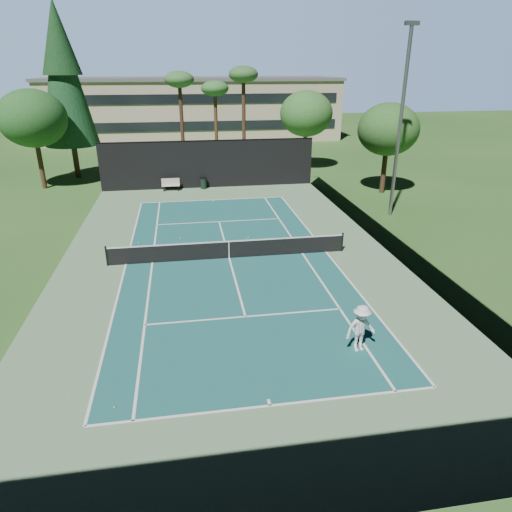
{
  "coord_description": "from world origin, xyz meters",
  "views": [
    {
      "loc": [
        -2.21,
        -22.85,
        9.67
      ],
      "look_at": [
        1.0,
        -3.0,
        1.3
      ],
      "focal_mm": 32.0,
      "sensor_mm": 36.0,
      "label": 1
    }
  ],
  "objects": [
    {
      "name": "court_surface",
      "position": [
        0.0,
        0.0,
        0.01
      ],
      "size": [
        10.97,
        23.77,
        0.01
      ],
      "primitive_type": "cube",
      "color": "#1C5A59",
      "rests_on": "ground"
    },
    {
      "name": "tennis_ball_c",
      "position": [
        1.49,
        3.02,
        0.04
      ],
      "size": [
        0.08,
        0.08,
        0.08
      ],
      "primitive_type": "sphere",
      "color": "#CFE033",
      "rests_on": "ground"
    },
    {
      "name": "player",
      "position": [
        3.8,
        -9.43,
        0.92
      ],
      "size": [
        1.28,
        0.86,
        1.84
      ],
      "primitive_type": "imported",
      "rotation": [
        0.0,
        0.0,
        0.16
      ],
      "color": "silver",
      "rests_on": "ground"
    },
    {
      "name": "court_lines",
      "position": [
        0.0,
        0.0,
        0.02
      ],
      "size": [
        11.07,
        23.87,
        0.01
      ],
      "color": "white",
      "rests_on": "ground"
    },
    {
      "name": "park_bench",
      "position": [
        -3.28,
        15.44,
        0.55
      ],
      "size": [
        1.5,
        0.45,
        1.02
      ],
      "color": "beige",
      "rests_on": "ground"
    },
    {
      "name": "decid_tree_a",
      "position": [
        10.0,
        22.0,
        5.42
      ],
      "size": [
        5.12,
        5.12,
        7.62
      ],
      "color": "#412E1C",
      "rests_on": "ground"
    },
    {
      "name": "pine_tree",
      "position": [
        -12.0,
        22.0,
        9.55
      ],
      "size": [
        4.8,
        4.8,
        15.0
      ],
      "color": "#4C3220",
      "rests_on": "ground"
    },
    {
      "name": "palm_a",
      "position": [
        -2.0,
        24.0,
        8.19
      ],
      "size": [
        2.8,
        2.8,
        9.32
      ],
      "color": "#452A1D",
      "rests_on": "ground"
    },
    {
      "name": "campus_building",
      "position": [
        0.0,
        45.98,
        4.21
      ],
      "size": [
        40.5,
        12.5,
        8.3
      ],
      "color": "#BFAE94",
      "rests_on": "ground"
    },
    {
      "name": "tennis_ball_a",
      "position": [
        -4.72,
        -11.2,
        0.03
      ],
      "size": [
        0.06,
        0.06,
        0.06
      ],
      "primitive_type": "sphere",
      "color": "#C3E734",
      "rests_on": "ground"
    },
    {
      "name": "decid_tree_c",
      "position": [
        -14.0,
        18.0,
        5.76
      ],
      "size": [
        5.44,
        5.44,
        8.09
      ],
      "color": "#4E3321",
      "rests_on": "ground"
    },
    {
      "name": "trash_bin",
      "position": [
        -0.52,
        15.65,
        0.48
      ],
      "size": [
        0.56,
        0.56,
        0.95
      ],
      "color": "black",
      "rests_on": "ground"
    },
    {
      "name": "tennis_net",
      "position": [
        0.0,
        0.0,
        0.56
      ],
      "size": [
        12.9,
        0.1,
        1.1
      ],
      "color": "black",
      "rests_on": "ground"
    },
    {
      "name": "tennis_ball_d",
      "position": [
        -5.06,
        3.15,
        0.04
      ],
      "size": [
        0.08,
        0.08,
        0.08
      ],
      "primitive_type": "sphere",
      "color": "#C1DC32",
      "rests_on": "ground"
    },
    {
      "name": "apron_slab",
      "position": [
        0.0,
        0.0,
        0.01
      ],
      "size": [
        18.0,
        32.0,
        0.01
      ],
      "primitive_type": "cube",
      "color": "#61885F",
      "rests_on": "ground"
    },
    {
      "name": "palm_b",
      "position": [
        1.5,
        26.0,
        7.36
      ],
      "size": [
        2.8,
        2.8,
        8.42
      ],
      "color": "#4F3621",
      "rests_on": "ground"
    },
    {
      "name": "light_pole",
      "position": [
        12.0,
        6.0,
        6.46
      ],
      "size": [
        0.9,
        0.25,
        12.22
      ],
      "color": "gray",
      "rests_on": "ground"
    },
    {
      "name": "ground",
      "position": [
        0.0,
        0.0,
        0.0
      ],
      "size": [
        160.0,
        160.0,
        0.0
      ],
      "primitive_type": "plane",
      "color": "#2B5720",
      "rests_on": "ground"
    },
    {
      "name": "palm_c",
      "position": [
        4.0,
        23.0,
        8.6
      ],
      "size": [
        2.8,
        2.8,
        9.77
      ],
      "color": "#472D1E",
      "rests_on": "ground"
    },
    {
      "name": "tennis_ball_b",
      "position": [
        -2.6,
        3.51,
        0.03
      ],
      "size": [
        0.06,
        0.06,
        0.06
      ],
      "primitive_type": "sphere",
      "color": "#E2EF36",
      "rests_on": "ground"
    },
    {
      "name": "decid_tree_b",
      "position": [
        14.0,
        12.0,
        5.08
      ],
      "size": [
        4.8,
        4.8,
        7.14
      ],
      "color": "#452F1D",
      "rests_on": "ground"
    },
    {
      "name": "fence",
      "position": [
        0.0,
        0.06,
        2.01
      ],
      "size": [
        18.04,
        32.05,
        4.03
      ],
      "color": "black",
      "rests_on": "ground"
    }
  ]
}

